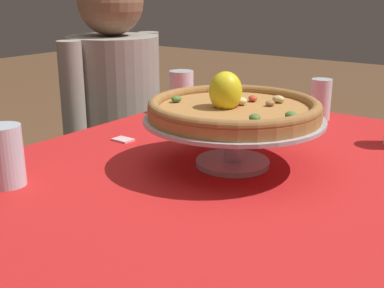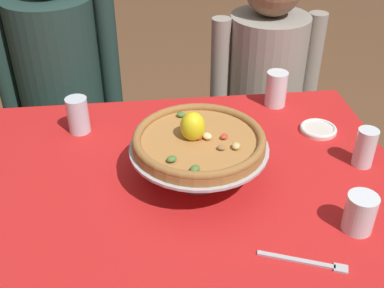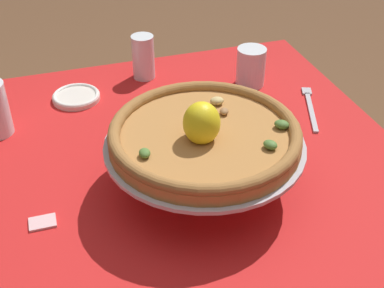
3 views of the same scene
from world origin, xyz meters
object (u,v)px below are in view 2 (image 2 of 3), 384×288
object	(u,v)px
pizza	(199,139)
water_glass_front_right	(359,215)
pizza_stand	(199,154)
dinner_fork	(307,262)
sugar_packet	(184,120)
water_glass_back_left	(78,117)
water_glass_side_right	(365,151)
diner_left	(64,101)
side_plate	(318,129)
diner_right	(263,99)
water_glass_back_right	(276,91)

from	to	relation	value
pizza	water_glass_front_right	distance (m)	0.46
pizza_stand	dinner_fork	distance (m)	0.42
pizza_stand	sugar_packet	size ratio (longest dim) A/B	7.76
water_glass_front_right	sugar_packet	distance (m)	0.69
pizza	sugar_packet	distance (m)	0.35
water_glass_back_left	water_glass_front_right	size ratio (longest dim) A/B	1.18
water_glass_back_left	water_glass_side_right	size ratio (longest dim) A/B	1.01
water_glass_front_right	diner_left	size ratio (longest dim) A/B	0.08
water_glass_side_right	diner_left	bearing A→B (deg)	142.01
pizza	water_glass_side_right	bearing A→B (deg)	0.26
water_glass_front_right	side_plate	distance (m)	0.46
pizza	diner_right	size ratio (longest dim) A/B	0.31
pizza_stand	water_glass_back_right	distance (m)	0.52
water_glass_front_right	sugar_packet	size ratio (longest dim) A/B	2.06
side_plate	sugar_packet	distance (m)	0.45
dinner_fork	sugar_packet	distance (m)	0.71
water_glass_back_right	water_glass_front_right	size ratio (longest dim) A/B	1.24
pizza	dinner_fork	size ratio (longest dim) A/B	1.84
sugar_packet	pizza	bearing A→B (deg)	-88.29
water_glass_front_right	sugar_packet	bearing A→B (deg)	123.18
water_glass_back_right	sugar_packet	bearing A→B (deg)	-167.75
pizza	water_glass_back_left	size ratio (longest dim) A/B	3.03
pizza	diner_left	world-z (taller)	diner_left
pizza	dinner_fork	bearing A→B (deg)	-59.30
water_glass_front_right	pizza_stand	bearing A→B (deg)	145.14
side_plate	diner_right	bearing A→B (deg)	93.75
side_plate	dinner_fork	xyz separation A→B (m)	(-0.22, -0.55, -0.01)
dinner_fork	diner_left	world-z (taller)	diner_left
diner_right	dinner_fork	bearing A→B (deg)	-99.37
water_glass_back_left	dinner_fork	distance (m)	0.86
water_glass_back_left	sugar_packet	world-z (taller)	water_glass_back_left
diner_left	water_glass_back_left	bearing A→B (deg)	-75.13
water_glass_back_left	water_glass_back_right	bearing A→B (deg)	8.33
water_glass_back_right	water_glass_back_left	bearing A→B (deg)	-171.67
water_glass_front_right	diner_left	distance (m)	1.35
water_glass_front_right	side_plate	xyz separation A→B (m)	(0.06, 0.46, -0.04)
water_glass_front_right	sugar_packet	world-z (taller)	water_glass_front_right
water_glass_back_right	side_plate	size ratio (longest dim) A/B	1.06
water_glass_back_left	side_plate	world-z (taller)	water_glass_back_left
pizza_stand	water_glass_back_left	xyz separation A→B (m)	(-0.36, 0.29, -0.03)
pizza_stand	diner_left	size ratio (longest dim) A/B	0.31
pizza	dinner_fork	world-z (taller)	pizza
water_glass_back_right	dinner_fork	distance (m)	0.76
pizza_stand	sugar_packet	world-z (taller)	pizza_stand
pizza_stand	water_glass_back_left	world-z (taller)	water_glass_back_left
water_glass_front_right	diner_right	world-z (taller)	diner_right
water_glass_back_right	diner_right	world-z (taller)	diner_right
pizza	sugar_packet	world-z (taller)	pizza
dinner_fork	sugar_packet	xyz separation A→B (m)	(-0.22, 0.67, -0.00)
water_glass_back_right	sugar_packet	size ratio (longest dim) A/B	2.56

